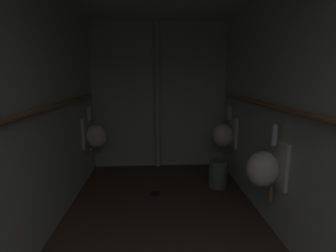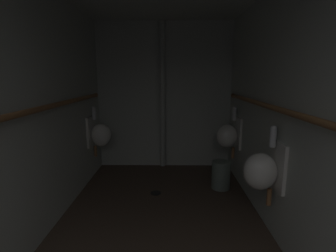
% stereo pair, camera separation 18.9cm
% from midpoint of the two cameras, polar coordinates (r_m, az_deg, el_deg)
% --- Properties ---
extents(floor, '(2.29, 4.04, 0.08)m').
position_cam_midpoint_polar(floor, '(2.64, 0.31, -24.56)').
color(floor, '#47382D').
rests_on(floor, ground).
extents(wall_left, '(0.06, 4.04, 2.35)m').
position_cam_midpoint_polar(wall_left, '(2.44, -26.88, 2.32)').
color(wall_left, '#B7BDB3').
rests_on(wall_left, ground).
extents(wall_right, '(0.06, 4.04, 2.35)m').
position_cam_midpoint_polar(wall_right, '(2.43, 27.68, 2.21)').
color(wall_right, '#B7BDB3').
rests_on(wall_right, ground).
extents(wall_back, '(2.29, 0.06, 2.35)m').
position_cam_midpoint_polar(wall_back, '(4.14, 0.48, 6.70)').
color(wall_back, '#B7BDB3').
rests_on(wall_back, ground).
extents(urinal_left_mid, '(0.32, 0.30, 0.76)m').
position_cam_midpoint_polar(urinal_left_mid, '(3.79, -13.90, -1.79)').
color(urinal_left_mid, silver).
extents(urinal_right_mid, '(0.32, 0.30, 0.76)m').
position_cam_midpoint_polar(urinal_right_mid, '(2.49, 22.83, -9.26)').
color(urinal_right_mid, silver).
extents(urinal_right_far, '(0.32, 0.30, 0.76)m').
position_cam_midpoint_polar(urinal_right_far, '(3.73, 15.03, -2.06)').
color(urinal_right_far, silver).
extents(supply_pipe_left, '(0.06, 3.29, 0.06)m').
position_cam_midpoint_polar(supply_pipe_left, '(2.42, -24.85, 3.62)').
color(supply_pipe_left, '#936038').
extents(supply_pipe_right, '(0.06, 3.29, 0.06)m').
position_cam_midpoint_polar(supply_pipe_right, '(2.35, 26.25, 3.32)').
color(supply_pipe_right, '#936038').
extents(standpipe_back_wall, '(0.09, 0.09, 2.30)m').
position_cam_midpoint_polar(standpipe_back_wall, '(4.03, 0.10, 6.58)').
color(standpipe_back_wall, '#B7BDB3').
rests_on(standpipe_back_wall, ground).
extents(floor_drain, '(0.14, 0.14, 0.01)m').
position_cam_midpoint_polar(floor_drain, '(3.40, -1.15, -14.98)').
color(floor_drain, black).
rests_on(floor_drain, ground).
extents(waste_bin, '(0.25, 0.25, 0.38)m').
position_cam_midpoint_polar(waste_bin, '(3.56, 13.48, -10.78)').
color(waste_bin, slate).
rests_on(waste_bin, ground).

